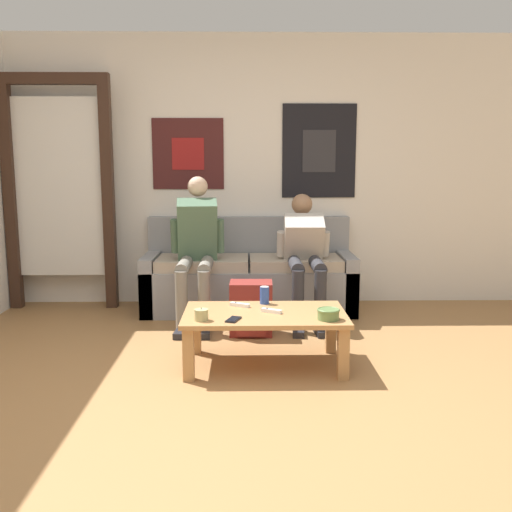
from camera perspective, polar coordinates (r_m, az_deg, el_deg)
ground_plane at (r=3.22m, az=-4.19°, el=-15.59°), size 18.00×18.00×0.00m
wall_back at (r=5.54m, az=-2.83°, el=8.46°), size 10.00×0.07×2.55m
door_frame at (r=5.59m, az=-19.12°, el=7.18°), size 1.00×0.10×2.15m
couch at (r=5.30m, az=-0.70°, el=-2.27°), size 1.92×0.69×0.85m
coffee_table at (r=3.84m, az=0.87°, el=-6.52°), size 1.08×0.64×0.37m
person_seated_adult at (r=4.90m, az=-5.99°, el=1.19°), size 0.47×0.91×1.24m
person_seated_teen at (r=4.93m, az=4.90°, el=0.47°), size 0.47×0.97×1.08m
backpack at (r=4.55m, az=-0.50°, el=-5.37°), size 0.34×0.28×0.42m
ceramic_bowl at (r=3.67m, az=7.24°, el=-5.72°), size 0.15×0.15×0.07m
pillar_candle at (r=3.64m, az=-5.49°, el=-5.88°), size 0.09×0.09×0.08m
drink_can_blue at (r=4.04m, az=0.86°, el=-3.93°), size 0.07×0.07×0.12m
game_controller_near_left at (r=3.82m, az=1.56°, el=-5.50°), size 0.14×0.10×0.03m
game_controller_near_right at (r=3.98m, az=-1.63°, el=-4.90°), size 0.14×0.10×0.03m
cell_phone at (r=3.64m, az=-2.28°, el=-6.36°), size 0.11×0.15×0.01m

